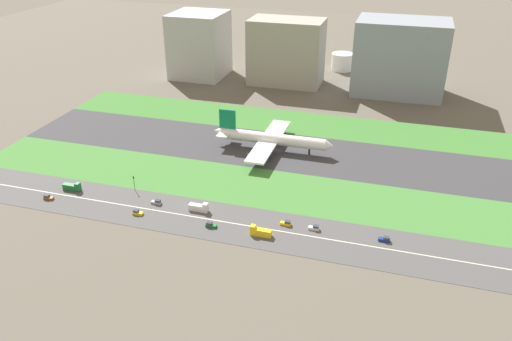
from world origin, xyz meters
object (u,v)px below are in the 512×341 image
at_px(car_5, 385,239).
at_px(car_4, 157,202).
at_px(hangar_building, 286,52).
at_px(fuel_tank_west, 342,62).
at_px(airliner, 270,139).
at_px(car_6, 211,225).
at_px(car_3, 48,197).
at_px(truck_0, 199,208).
at_px(truck_1, 72,187).
at_px(office_tower, 400,58).
at_px(car_0, 286,223).
at_px(terminal_building, 199,45).
at_px(fuel_tank_east, 409,68).
at_px(truck_2, 260,232).
at_px(fuel_tank_centre, 373,62).
at_px(car_1, 314,228).
at_px(car_2, 137,213).
at_px(traffic_light, 134,182).

bearing_deg(car_5, car_4, 180.00).
relative_size(hangar_building, fuel_tank_west, 3.08).
bearing_deg(airliner, car_6, -92.39).
xyz_separation_m(airliner, car_6, (-3.25, -78.00, -5.31)).
height_order(car_5, car_3, same).
xyz_separation_m(car_6, truck_0, (-9.08, 10.00, 0.75)).
distance_m(car_4, truck_0, 19.83).
height_order(truck_1, office_tower, office_tower).
relative_size(car_0, terminal_building, 0.09).
bearing_deg(fuel_tank_east, car_4, -113.41).
bearing_deg(fuel_tank_east, terminal_building, -163.47).
relative_size(truck_2, office_tower, 0.14).
height_order(car_5, fuel_tank_centre, fuel_tank_centre).
bearing_deg(terminal_building, truck_2, -61.79).
distance_m(truck_2, truck_0, 31.46).
bearing_deg(car_6, car_0, -160.83).
xyz_separation_m(terminal_building, fuel_tank_east, (151.62, 45.00, -17.18)).
bearing_deg(office_tower, car_1, -96.90).
xyz_separation_m(car_6, fuel_tank_east, (69.39, 237.00, 5.12)).
height_order(car_0, fuel_tank_centre, fuel_tank_centre).
relative_size(car_4, fuel_tank_east, 0.20).
bearing_deg(car_5, fuel_tank_east, 89.59).
bearing_deg(car_1, truck_1, -180.00).
relative_size(car_2, car_3, 1.00).
bearing_deg(airliner, car_5, -46.50).
xyz_separation_m(terminal_building, fuel_tank_west, (100.82, 45.00, -16.66)).
xyz_separation_m(car_6, terminal_building, (-82.24, 192.00, 22.30)).
height_order(airliner, car_6, airliner).
bearing_deg(traffic_light, airliner, 51.90).
xyz_separation_m(car_5, car_3, (-144.33, -10.00, 0.00)).
bearing_deg(hangar_building, fuel_tank_east, 27.80).
relative_size(car_4, fuel_tank_west, 0.26).
relative_size(car_5, hangar_building, 0.09).
bearing_deg(terminal_building, car_2, -75.57).
xyz_separation_m(truck_2, truck_0, (-29.83, 10.00, 0.00)).
xyz_separation_m(car_0, car_3, (-105.31, -10.00, 0.00)).
distance_m(car_2, office_tower, 215.63).
relative_size(car_2, fuel_tank_west, 0.26).
xyz_separation_m(truck_2, car_6, (-20.75, 0.00, -0.75)).
distance_m(car_0, traffic_light, 73.08).
height_order(car_0, fuel_tank_east, fuel_tank_east).
relative_size(terminal_building, fuel_tank_west, 2.78).
height_order(fuel_tank_centre, fuel_tank_east, fuel_tank_centre).
xyz_separation_m(car_5, fuel_tank_centre, (-25.81, 227.00, 7.56)).
distance_m(car_3, office_tower, 238.17).
distance_m(car_5, hangar_building, 201.52).
distance_m(car_0, truck_1, 99.67).
bearing_deg(car_4, car_3, -168.15).
xyz_separation_m(car_5, terminal_building, (-150.02, 182.00, 22.30)).
relative_size(car_0, car_2, 1.00).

